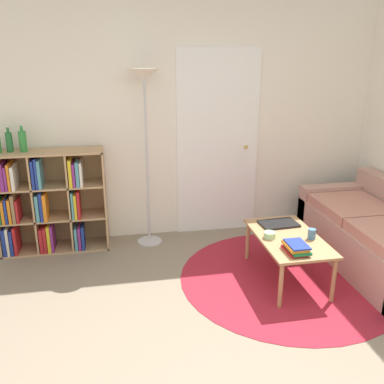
# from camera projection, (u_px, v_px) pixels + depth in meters

# --- Properties ---
(wall_back) EXTENTS (7.18, 0.11, 2.60)m
(wall_back) POSITION_uv_depth(u_px,v_px,m) (184.00, 117.00, 4.50)
(wall_back) COLOR silver
(wall_back) RESTS_ON ground_plane
(rug) EXTENTS (1.93, 1.93, 0.01)m
(rug) POSITION_uv_depth(u_px,v_px,m) (287.00, 278.00, 3.87)
(rug) COLOR maroon
(rug) RESTS_ON ground_plane
(bookshelf) EXTENTS (1.05, 0.34, 1.03)m
(bookshelf) POSITION_uv_depth(u_px,v_px,m) (46.00, 202.00, 4.29)
(bookshelf) COLOR tan
(bookshelf) RESTS_ON ground_plane
(floor_lamp) EXTENTS (0.33, 0.33, 1.80)m
(floor_lamp) POSITION_uv_depth(u_px,v_px,m) (145.00, 96.00, 4.11)
(floor_lamp) COLOR #B7B7BC
(floor_lamp) RESTS_ON ground_plane
(couch) EXTENTS (0.83, 1.78, 0.73)m
(couch) POSITION_uv_depth(u_px,v_px,m) (384.00, 239.00, 4.01)
(couch) COLOR tan
(couch) RESTS_ON ground_plane
(coffee_table) EXTENTS (0.53, 0.93, 0.41)m
(coffee_table) POSITION_uv_depth(u_px,v_px,m) (288.00, 241.00, 3.75)
(coffee_table) COLOR #AD7F51
(coffee_table) RESTS_ON ground_plane
(laptop) EXTENTS (0.36, 0.25, 0.02)m
(laptop) POSITION_uv_depth(u_px,v_px,m) (279.00, 224.00, 3.98)
(laptop) COLOR black
(laptop) RESTS_ON coffee_table
(bowl) EXTENTS (0.10, 0.10, 0.05)m
(bowl) POSITION_uv_depth(u_px,v_px,m) (270.00, 235.00, 3.70)
(bowl) COLOR #9ED193
(bowl) RESTS_ON coffee_table
(book_stack_on_table) EXTENTS (0.17, 0.24, 0.08)m
(book_stack_on_table) POSITION_uv_depth(u_px,v_px,m) (296.00, 248.00, 3.43)
(book_stack_on_table) COLOR #B21E23
(book_stack_on_table) RESTS_ON coffee_table
(cup) EXTENTS (0.07, 0.07, 0.09)m
(cup) POSITION_uv_depth(u_px,v_px,m) (312.00, 234.00, 3.67)
(cup) COLOR teal
(cup) RESTS_ON coffee_table
(bottle_middle) EXTENTS (0.06, 0.06, 0.24)m
(bottle_middle) POSITION_uv_depth(u_px,v_px,m) (9.00, 142.00, 4.07)
(bottle_middle) COLOR #236633
(bottle_middle) RESTS_ON bookshelf
(bottle_right) EXTENTS (0.07, 0.07, 0.25)m
(bottle_right) POSITION_uv_depth(u_px,v_px,m) (23.00, 141.00, 4.08)
(bottle_right) COLOR #2D8438
(bottle_right) RESTS_ON bookshelf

